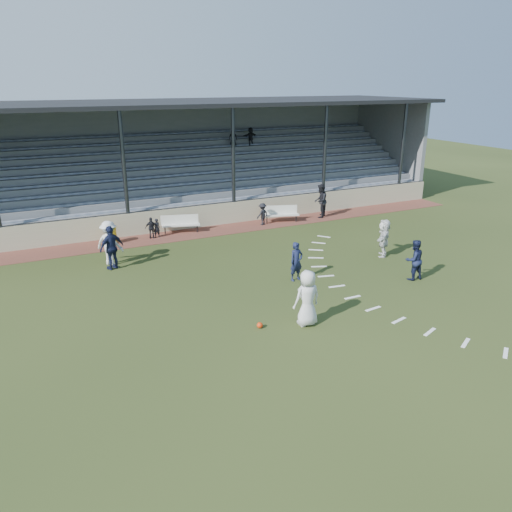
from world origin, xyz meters
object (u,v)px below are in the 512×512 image
at_px(football, 260,325).
at_px(official, 320,201).
at_px(trash_bin, 111,236).
at_px(player_navy_lead, 296,262).
at_px(player_white_lead, 307,298).
at_px(bench_left, 180,222).
at_px(bench_right, 281,212).

bearing_deg(football, official, 49.68).
bearing_deg(trash_bin, football, -76.40).
bearing_deg(player_navy_lead, player_white_lead, -121.48).
bearing_deg(player_navy_lead, bench_left, 97.94).
distance_m(bench_left, player_white_lead, 12.10).
xyz_separation_m(bench_left, trash_bin, (-3.69, -0.36, -0.15)).
bearing_deg(bench_right, trash_bin, -162.00).
xyz_separation_m(bench_right, trash_bin, (-9.53, 0.10, -0.15)).
height_order(trash_bin, player_navy_lead, player_navy_lead).
relative_size(player_white_lead, player_navy_lead, 1.19).
bearing_deg(player_white_lead, trash_bin, -71.02).
bearing_deg(trash_bin, bench_right, -0.59).
height_order(bench_right, player_white_lead, player_white_lead).
distance_m(player_white_lead, official, 13.98).
xyz_separation_m(player_navy_lead, official, (6.24, 7.97, 0.20)).
xyz_separation_m(trash_bin, player_navy_lead, (5.90, -8.16, 0.38)).
bearing_deg(bench_left, trash_bin, -159.25).
bearing_deg(official, bench_left, -49.88).
height_order(bench_left, football, bench_left).
bearing_deg(official, trash_bin, -47.06).
relative_size(trash_bin, player_navy_lead, 0.51).
bearing_deg(player_white_lead, bench_left, -88.27).
xyz_separation_m(bench_left, football, (-0.96, -11.64, -0.48)).
distance_m(trash_bin, player_white_lead, 12.48).
distance_m(trash_bin, official, 12.16).
height_order(trash_bin, player_white_lead, player_white_lead).
bearing_deg(player_navy_lead, official, 45.29).
relative_size(bench_left, official, 1.02).
bearing_deg(trash_bin, official, -0.87).
bearing_deg(football, bench_left, 85.30).
bearing_deg(official, player_navy_lead, 5.75).
bearing_deg(bench_left, player_navy_lead, -60.25).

